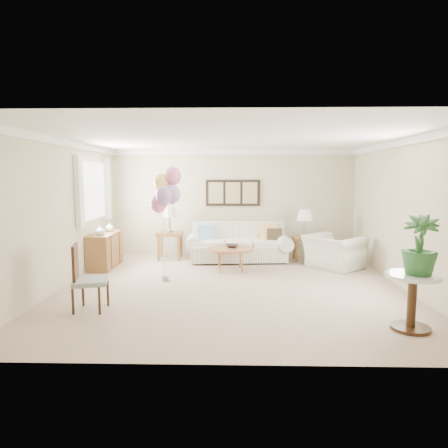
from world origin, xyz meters
name	(u,v)px	position (x,y,z in m)	size (l,w,h in m)	color
ground_plane	(232,286)	(0.00, 0.00, 0.00)	(6.00, 6.00, 0.00)	tan
room_shell	(226,195)	(-0.11, 0.09, 1.63)	(6.04, 6.04, 2.60)	#C5BA95
wall_art_triptych	(233,193)	(0.00, 2.96, 1.55)	(1.35, 0.06, 0.65)	black
sofa	(238,246)	(0.13, 2.21, 0.35)	(2.46, 1.05, 0.89)	white
end_table_left	(170,236)	(-1.49, 2.37, 0.54)	(0.60, 0.54, 0.65)	brown
end_table_right	(304,241)	(1.67, 2.27, 0.47)	(0.51, 0.47, 0.56)	brown
lamp_left	(170,213)	(-1.49, 2.37, 1.10)	(0.34, 0.34, 0.59)	gray
lamp_right	(305,216)	(1.67, 2.27, 1.05)	(0.36, 0.36, 0.64)	gray
coffee_table	(230,249)	(-0.05, 1.24, 0.44)	(0.95, 0.95, 0.48)	#9C6139
decor_bowl	(232,246)	(-0.01, 1.26, 0.51)	(0.27, 0.27, 0.07)	#2F2724
armchair	(334,252)	(2.16, 1.52, 0.35)	(1.08, 0.94, 0.70)	white
side_table	(413,288)	(2.29, -1.97, 0.55)	(0.67, 0.67, 0.73)	silver
potted_plant	(420,245)	(2.33, -2.01, 1.10)	(0.42, 0.42, 0.75)	#1E521B
accent_chair	(85,276)	(-2.13, -1.32, 0.51)	(0.58, 0.58, 0.97)	gray
credenza	(105,250)	(-2.76, 1.50, 0.37)	(0.46, 1.20, 0.74)	brown
vase_white	(100,230)	(-2.74, 1.16, 0.85)	(0.20, 0.20, 0.21)	#ABB0C5
vase_sage	(109,227)	(-2.74, 1.78, 0.83)	(0.18, 0.18, 0.19)	beige
balloon_cluster	(166,191)	(-1.21, 0.32, 1.69)	(0.55, 0.58, 2.14)	gray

